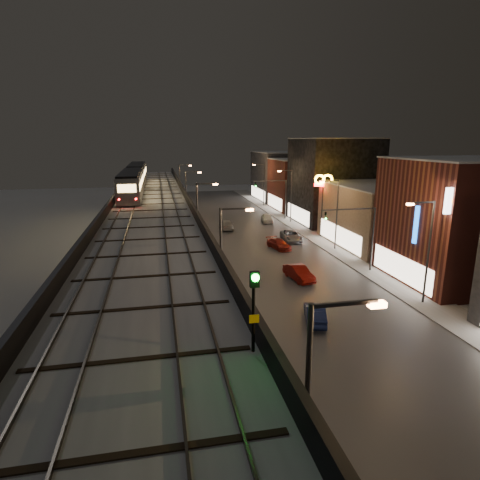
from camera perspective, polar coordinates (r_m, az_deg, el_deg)
ground at (r=21.48m, az=5.51°, el=-26.06°), size 220.00×220.00×0.00m
road_surface at (r=53.97m, az=2.33°, el=-0.78°), size 17.00×120.00×0.06m
sidewalk_right at (r=57.13m, az=12.12°, el=-0.21°), size 4.00×120.00×0.14m
under_viaduct_pavement at (r=52.49m, az=-12.14°, el=-1.51°), size 11.00×120.00×0.06m
elevated_viaduct at (r=48.20m, az=-12.49°, el=3.91°), size 9.00×100.00×6.30m
viaduct_trackbed at (r=48.20m, az=-12.55°, el=4.83°), size 8.40×100.00×0.32m
viaduct_parapet_streetside at (r=48.27m, az=-7.38°, el=5.62°), size 0.30×100.00×1.10m
viaduct_parapet_far at (r=48.44m, az=-17.73°, el=5.10°), size 0.30×100.00×1.10m
building_b at (r=45.14m, az=28.84°, el=2.41°), size 12.20×12.20×12.16m
building_c at (r=56.66m, az=19.57°, el=3.32°), size 12.20×15.20×8.16m
building_d at (r=70.30m, az=13.08°, el=8.17°), size 12.20×13.20×14.16m
building_e at (r=83.37m, az=9.02°, el=7.84°), size 12.20×12.20×10.16m
building_f at (r=96.50m, az=6.11°, el=9.05°), size 12.20×16.20×11.16m
streetlight_left_0 at (r=14.44m, az=10.53°, el=-22.66°), size 2.57×0.28×9.00m
streetlight_left_1 at (r=30.26m, az=-2.21°, el=-2.44°), size 2.57×0.28×9.00m
streetlight_right_1 at (r=37.01m, az=25.00°, el=-0.71°), size 2.56×0.28×9.00m
streetlight_left_2 at (r=47.66m, az=-5.76°, el=3.59°), size 2.57×0.28×9.00m
streetlight_right_2 at (r=52.20m, az=13.37°, el=4.19°), size 2.56×0.28×9.00m
streetlight_left_3 at (r=65.38m, az=-7.41°, el=6.37°), size 2.57×0.28×9.00m
streetlight_right_3 at (r=68.76m, az=7.09°, el=6.76°), size 2.56×0.28×9.00m
streetlight_left_4 at (r=83.22m, az=-8.36°, el=7.96°), size 2.57×0.28×9.00m
streetlight_right_4 at (r=85.91m, az=3.26°, el=8.27°), size 2.56×0.28×9.00m
traffic_light_rig_a at (r=44.06m, az=17.11°, el=1.20°), size 6.10×0.34×7.00m
traffic_light_rig_b at (r=71.42m, az=5.63°, el=6.47°), size 6.10×0.34×7.00m
subway_train at (r=63.19m, az=-14.76°, el=8.52°), size 2.74×33.70×3.27m
rail_signal at (r=13.58m, az=2.03°, el=-7.94°), size 0.34×0.43×2.98m
car_near_white at (r=32.12m, az=10.60°, el=-10.34°), size 2.58×4.41×1.37m
car_mid_dark at (r=63.54m, az=-1.97°, el=2.13°), size 2.24×5.03×1.43m
car_onc_silver at (r=40.99m, az=8.37°, el=-4.74°), size 2.18×4.59×1.45m
car_onc_dark at (r=56.47m, az=7.29°, el=0.52°), size 2.99×5.47×1.45m
car_onc_white at (r=52.27m, az=5.55°, el=-0.64°), size 2.73×4.66×1.27m
car_onc_red at (r=68.84m, az=3.89°, el=3.05°), size 2.35×4.59×1.49m
sign_mcdonalds at (r=58.76m, az=11.77°, el=7.35°), size 2.70×0.75×9.11m
sign_citgo at (r=37.16m, az=28.12°, el=2.88°), size 2.13×0.39×10.13m
sign_carwash at (r=40.66m, az=24.23°, el=1.18°), size 1.55×0.35×8.03m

